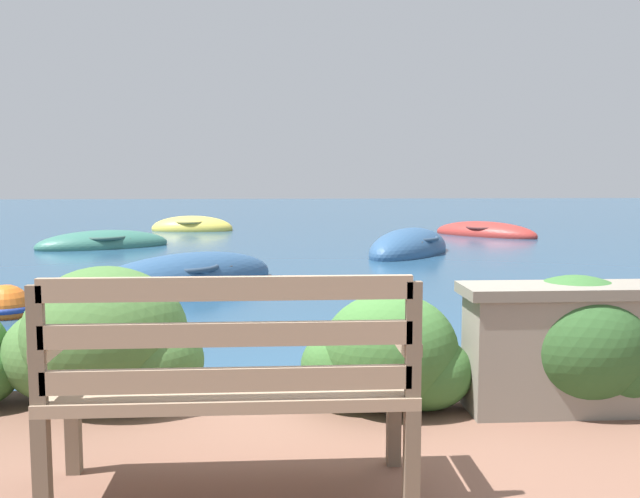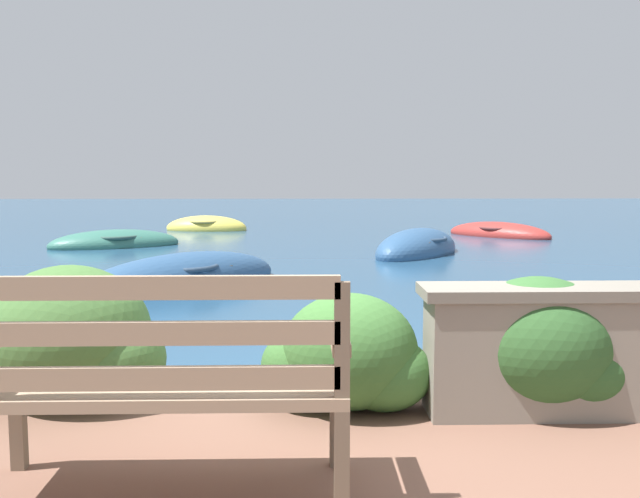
{
  "view_description": "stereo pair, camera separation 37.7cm",
  "coord_description": "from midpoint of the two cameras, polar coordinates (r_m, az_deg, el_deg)",
  "views": [
    {
      "loc": [
        -1.01,
        -4.31,
        1.53
      ],
      "look_at": [
        -0.38,
        5.43,
        0.5
      ],
      "focal_mm": 40.0,
      "sensor_mm": 36.0,
      "label": 1
    },
    {
      "loc": [
        -0.63,
        -4.32,
        1.53
      ],
      "look_at": [
        -0.38,
        5.43,
        0.5
      ],
      "focal_mm": 40.0,
      "sensor_mm": 36.0,
      "label": 2
    }
  ],
  "objects": [
    {
      "name": "stone_wall",
      "position": [
        4.24,
        22.82,
        -7.41
      ],
      "size": [
        1.8,
        0.39,
        0.71
      ],
      "color": "gray",
      "rests_on": "patio_terrace"
    },
    {
      "name": "hedge_clump_right",
      "position": [
        4.26,
        19.26,
        -7.7
      ],
      "size": [
        1.09,
        0.78,
        0.74
      ],
      "color": "#2D5628",
      "rests_on": "patio_terrace"
    },
    {
      "name": "hedge_clump_centre",
      "position": [
        4.03,
        4.87,
        -8.74
      ],
      "size": [
        0.96,
        0.69,
        0.65
      ],
      "color": "#38662D",
      "rests_on": "patio_terrace"
    },
    {
      "name": "rowboat_far",
      "position": [
        15.6,
        -15.42,
        0.39
      ],
      "size": [
        2.94,
        2.19,
        0.63
      ],
      "rotation": [
        0.0,
        0.0,
        0.46
      ],
      "color": "#336B5B",
      "rests_on": "ground_plane"
    },
    {
      "name": "mooring_buoy",
      "position": [
        8.48,
        -22.8,
        -4.22
      ],
      "size": [
        0.56,
        0.56,
        0.51
      ],
      "color": "orange",
      "rests_on": "ground_plane"
    },
    {
      "name": "rowboat_mid",
      "position": [
        13.74,
        8.56,
        -0.12
      ],
      "size": [
        2.44,
        2.95,
        0.87
      ],
      "rotation": [
        0.0,
        0.0,
        4.14
      ],
      "color": "#2D517A",
      "rests_on": "ground_plane"
    },
    {
      "name": "rowboat_nearest",
      "position": [
        9.81,
        -9.86,
        -2.63
      ],
      "size": [
        2.93,
        3.22,
        0.81
      ],
      "rotation": [
        0.0,
        0.0,
        0.87
      ],
      "color": "#2D517A",
      "rests_on": "ground_plane"
    },
    {
      "name": "rowboat_distant",
      "position": [
        19.64,
        -8.53,
        1.68
      ],
      "size": [
        2.3,
        1.26,
        0.7
      ],
      "rotation": [
        0.0,
        0.0,
        3.04
      ],
      "color": "#DBC64C",
      "rests_on": "ground_plane"
    },
    {
      "name": "rowboat_outer",
      "position": [
        18.13,
        14.69,
        1.16
      ],
      "size": [
        2.62,
        2.72,
        0.62
      ],
      "rotation": [
        0.0,
        0.0,
        5.46
      ],
      "color": "#9E2D28",
      "rests_on": "ground_plane"
    },
    {
      "name": "park_bench",
      "position": [
        2.95,
        -8.65,
        -10.21
      ],
      "size": [
        1.48,
        0.48,
        0.93
      ],
      "rotation": [
        0.0,
        0.0,
        0.05
      ],
      "color": "brown",
      "rests_on": "patio_terrace"
    },
    {
      "name": "hedge_clump_left",
      "position": [
        4.32,
        -17.21,
        -7.15
      ],
      "size": [
        1.16,
        0.84,
        0.79
      ],
      "color": "#426B33",
      "rests_on": "patio_terrace"
    },
    {
      "name": "ground_plane",
      "position": [
        4.65,
        8.98,
        -13.22
      ],
      "size": [
        80.0,
        80.0,
        0.0
      ],
      "color": "navy"
    }
  ]
}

